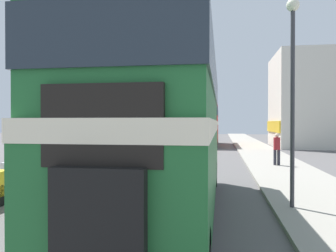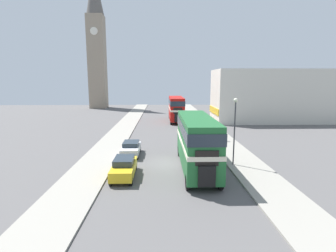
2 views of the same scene
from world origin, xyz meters
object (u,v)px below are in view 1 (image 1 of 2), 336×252
(double_decker_bus, at_px, (168,117))
(street_lamp, at_px, (293,71))
(bus_distant, at_px, (206,121))
(car_parked_mid, at_px, (49,163))
(pedestrian_walking, at_px, (277,147))
(church_tower, at_px, (108,39))

(double_decker_bus, distance_m, street_lamp, 3.76)
(bus_distant, xyz_separation_m, street_lamp, (3.55, -26.28, 1.31))
(car_parked_mid, height_order, street_lamp, street_lamp)
(double_decker_bus, bearing_deg, street_lamp, 14.66)
(pedestrian_walking, bearing_deg, double_decker_bus, -113.80)
(bus_distant, height_order, church_tower, church_tower)
(bus_distant, relative_size, church_tower, 0.27)
(street_lamp, bearing_deg, church_tower, 114.62)
(bus_distant, bearing_deg, pedestrian_walking, -74.64)
(bus_distant, relative_size, pedestrian_walking, 5.53)
(pedestrian_walking, bearing_deg, bus_distant, 105.36)
(pedestrian_walking, xyz_separation_m, church_tower, (-24.85, 42.46, 17.73))
(church_tower, bearing_deg, pedestrian_walking, -59.66)
(street_lamp, bearing_deg, double_decker_bus, -165.34)
(car_parked_mid, bearing_deg, bus_distant, 75.51)
(bus_distant, bearing_deg, car_parked_mid, -104.49)
(double_decker_bus, xyz_separation_m, church_tower, (-20.34, 52.70, 16.21))
(street_lamp, relative_size, church_tower, 0.16)
(bus_distant, bearing_deg, street_lamp, -82.32)
(street_lamp, xyz_separation_m, church_tower, (-23.74, 51.81, 14.90))
(street_lamp, bearing_deg, bus_distant, 97.68)
(pedestrian_walking, xyz_separation_m, street_lamp, (-1.11, -9.34, 2.83))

